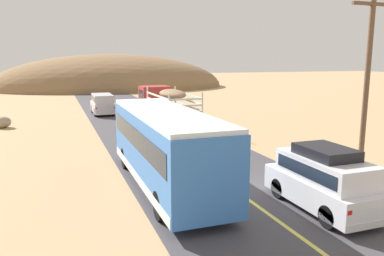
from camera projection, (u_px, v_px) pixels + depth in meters
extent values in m
plane|color=tan|center=(235.00, 191.00, 15.53)|extent=(240.00, 240.00, 0.00)
cube|color=#423F44|center=(235.00, 190.00, 15.53)|extent=(8.00, 120.00, 0.02)
cube|color=#D8CC4C|center=(235.00, 190.00, 15.53)|extent=(0.16, 117.60, 0.00)
cube|color=silver|center=(321.00, 190.00, 13.53)|extent=(1.90, 4.60, 0.90)
cube|color=silver|center=(326.00, 168.00, 13.24)|extent=(1.75, 3.59, 0.80)
cube|color=#192333|center=(326.00, 168.00, 13.23)|extent=(1.79, 3.22, 0.44)
cube|color=silver|center=(369.00, 224.00, 11.53)|extent=(1.86, 0.20, 0.24)
cube|color=red|center=(349.00, 213.00, 11.11)|extent=(0.16, 0.06, 0.14)
cube|color=black|center=(326.00, 152.00, 13.18)|extent=(1.42, 2.07, 0.36)
cylinder|color=black|center=(279.00, 188.00, 14.63)|extent=(0.26, 0.76, 0.76)
cylinder|color=black|center=(315.00, 184.00, 15.18)|extent=(0.26, 0.76, 0.76)
cylinder|color=black|center=(329.00, 217.00, 11.99)|extent=(0.26, 0.76, 0.76)
cylinder|color=black|center=(370.00, 210.00, 12.54)|extent=(0.26, 0.76, 0.76)
cube|color=#B2332D|center=(155.00, 98.00, 33.82)|extent=(2.50, 2.20, 2.20)
cube|color=#192333|center=(155.00, 93.00, 33.74)|extent=(2.53, 1.54, 0.70)
cube|color=brown|center=(173.00, 120.00, 29.02)|extent=(2.50, 6.40, 0.24)
cylinder|color=silver|center=(148.00, 100.00, 31.31)|extent=(0.12, 0.12, 2.20)
cylinder|color=silver|center=(175.00, 99.00, 32.11)|extent=(0.12, 0.12, 2.20)
cylinder|color=silver|center=(169.00, 110.00, 25.50)|extent=(0.12, 0.12, 2.20)
cylinder|color=silver|center=(202.00, 108.00, 26.30)|extent=(0.12, 0.12, 2.20)
cube|color=silver|center=(157.00, 113.00, 28.52)|extent=(0.08, 6.30, 0.12)
cube|color=silver|center=(188.00, 112.00, 29.33)|extent=(0.08, 6.30, 0.12)
cube|color=silver|center=(186.00, 118.00, 26.00)|extent=(2.40, 0.08, 0.12)
cube|color=silver|center=(157.00, 107.00, 28.44)|extent=(0.08, 6.30, 0.12)
cube|color=silver|center=(188.00, 106.00, 29.25)|extent=(0.08, 6.30, 0.12)
cube|color=silver|center=(186.00, 112.00, 25.92)|extent=(2.40, 0.08, 0.12)
cube|color=silver|center=(157.00, 102.00, 28.36)|extent=(0.08, 6.30, 0.12)
cube|color=silver|center=(188.00, 100.00, 29.17)|extent=(0.08, 6.30, 0.12)
cube|color=silver|center=(186.00, 106.00, 25.84)|extent=(2.40, 0.08, 0.12)
cube|color=silver|center=(157.00, 96.00, 28.28)|extent=(0.08, 6.30, 0.12)
cube|color=silver|center=(188.00, 95.00, 29.09)|extent=(0.08, 6.30, 0.12)
cube|color=silver|center=(186.00, 99.00, 25.76)|extent=(2.40, 0.08, 0.12)
ellipsoid|color=#8C6B4C|center=(172.00, 94.00, 28.67)|extent=(1.75, 3.84, 0.70)
cylinder|color=black|center=(143.00, 113.00, 33.68)|extent=(0.32, 1.10, 1.10)
cylinder|color=black|center=(167.00, 112.00, 34.41)|extent=(0.32, 1.10, 1.10)
cylinder|color=black|center=(163.00, 125.00, 27.50)|extent=(0.32, 1.10, 1.10)
cylinder|color=black|center=(192.00, 123.00, 28.23)|extent=(0.32, 1.10, 1.10)
cube|color=#3872C6|center=(165.00, 147.00, 15.76)|extent=(2.50, 10.00, 2.70)
cube|color=white|center=(165.00, 112.00, 15.51)|extent=(2.45, 9.80, 0.16)
cube|color=#192333|center=(165.00, 135.00, 15.68)|extent=(2.54, 9.20, 0.80)
cube|color=silver|center=(165.00, 173.00, 15.97)|extent=(2.53, 9.80, 0.36)
cylinder|color=black|center=(126.00, 158.00, 18.62)|extent=(0.30, 1.00, 1.00)
cylinder|color=black|center=(169.00, 154.00, 19.35)|extent=(0.30, 1.00, 1.00)
cylinder|color=black|center=(160.00, 205.00, 12.61)|extent=(0.30, 1.00, 1.00)
cylinder|color=black|center=(221.00, 197.00, 13.34)|extent=(0.30, 1.00, 1.00)
cube|color=silver|center=(103.00, 107.00, 36.81)|extent=(1.90, 4.60, 0.90)
cube|color=silver|center=(102.00, 98.00, 36.52)|extent=(1.75, 3.59, 0.80)
cube|color=#192333|center=(102.00, 98.00, 36.51)|extent=(1.79, 3.22, 0.44)
cube|color=silver|center=(106.00, 113.00, 34.82)|extent=(1.86, 0.20, 0.24)
cube|color=red|center=(96.00, 108.00, 34.39)|extent=(0.16, 0.06, 0.14)
cube|color=red|center=(115.00, 108.00, 34.95)|extent=(0.16, 0.06, 0.14)
cylinder|color=black|center=(93.00, 109.00, 37.91)|extent=(0.26, 0.76, 0.76)
cylinder|color=black|center=(109.00, 108.00, 38.46)|extent=(0.26, 0.76, 0.76)
cylinder|color=black|center=(96.00, 112.00, 35.27)|extent=(0.26, 0.76, 0.76)
cylinder|color=black|center=(113.00, 112.00, 35.82)|extent=(0.26, 0.76, 0.76)
cylinder|color=brown|center=(366.00, 86.00, 16.96)|extent=(0.24, 0.24, 8.23)
cube|color=brown|center=(373.00, 4.00, 16.33)|extent=(2.20, 0.14, 0.14)
ellipsoid|color=gray|center=(3.00, 122.00, 29.57)|extent=(1.20, 1.17, 0.89)
ellipsoid|color=olive|center=(112.00, 88.00, 70.66)|extent=(42.27, 26.92, 12.28)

